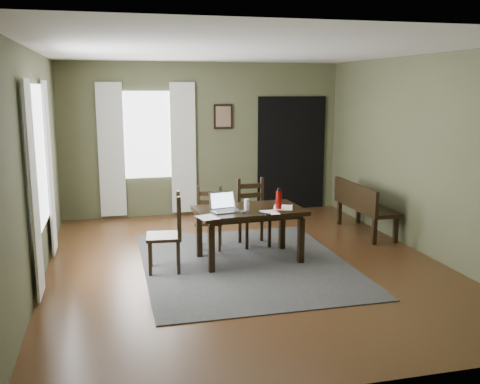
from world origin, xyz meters
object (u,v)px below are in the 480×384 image
object	(u,v)px
dining_table	(249,215)
chair_back_right	(253,213)
chair_end	(168,234)
laptop	(224,206)
chair_back_left	(209,219)
water_bottle	(279,199)
bench	(362,204)

from	to	relation	value
dining_table	chair_back_right	bearing A→B (deg)	66.45
chair_end	laptop	world-z (taller)	chair_end
dining_table	chair_back_right	xyz separation A→B (m)	(0.24, 0.68, -0.15)
laptop	chair_back_left	bearing A→B (deg)	85.14
dining_table	chair_back_right	world-z (taller)	chair_back_right
chair_back_left	water_bottle	size ratio (longest dim) A/B	3.15
chair_end	bench	bearing A→B (deg)	114.13
bench	chair_end	bearing A→B (deg)	108.26
dining_table	chair_back_left	world-z (taller)	chair_back_left
chair_back_left	bench	world-z (taller)	chair_back_left
chair_back_left	water_bottle	xyz separation A→B (m)	(0.78, -0.78, 0.40)
bench	laptop	bearing A→B (deg)	110.88
chair_back_right	water_bottle	bearing A→B (deg)	-84.15
chair_back_left	bench	xyz separation A→B (m)	(2.47, 0.21, 0.05)
dining_table	chair_back_right	size ratio (longest dim) A/B	1.51
bench	laptop	xyz separation A→B (m)	(-2.40, -0.92, 0.29)
dining_table	water_bottle	world-z (taller)	water_bottle
dining_table	chair_end	world-z (taller)	chair_end
dining_table	laptop	bearing A→B (deg)	-176.15
chair_end	bench	xyz separation A→B (m)	(3.14, 1.04, 0.00)
dining_table	laptop	world-z (taller)	laptop
bench	chair_back_right	bearing A→B (deg)	95.89
chair_back_right	bench	distance (m)	1.83
dining_table	chair_back_left	distance (m)	0.80
chair_end	water_bottle	bearing A→B (deg)	98.10
chair_end	bench	size ratio (longest dim) A/B	0.68
dining_table	bench	bearing A→B (deg)	19.03
dining_table	laptop	xyz separation A→B (m)	(-0.34, -0.05, 0.15)
bench	laptop	world-z (taller)	laptop
bench	water_bottle	bearing A→B (deg)	120.10
dining_table	bench	distance (m)	2.24
dining_table	chair_end	distance (m)	1.10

